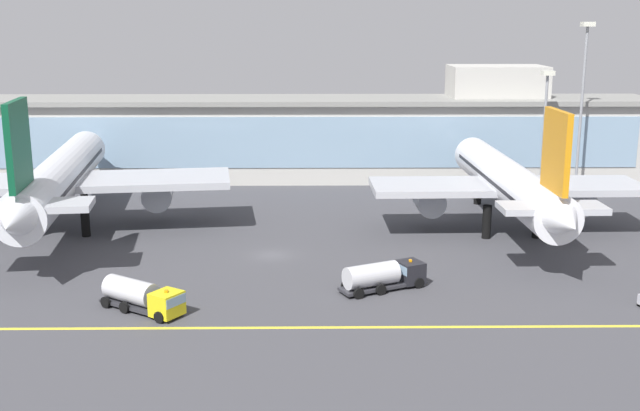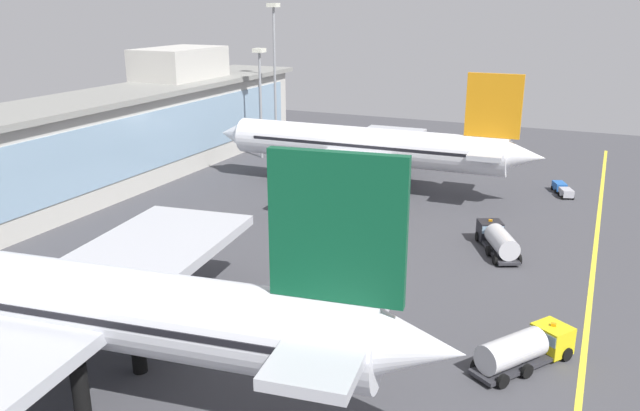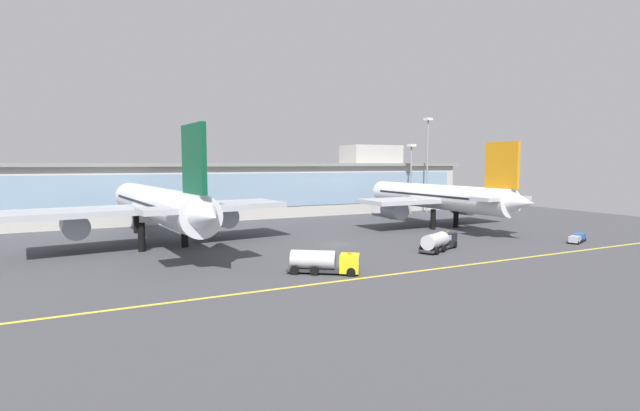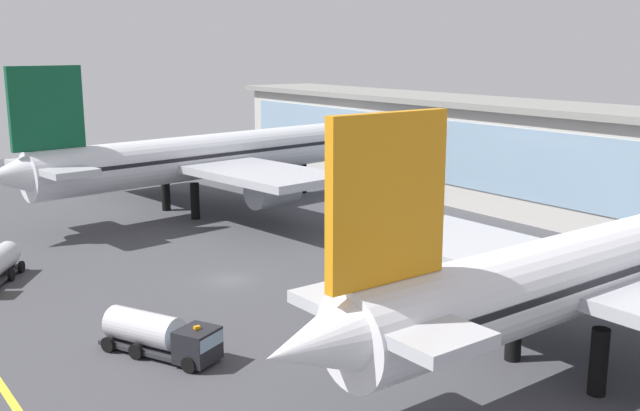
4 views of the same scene
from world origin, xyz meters
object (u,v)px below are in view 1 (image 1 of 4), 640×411
object	(u,v)px
baggage_tug_near	(144,296)
apron_light_mast_centre	(583,84)
airliner_near_right	(508,183)
airliner_near_left	(59,179)
fuel_tanker_truck	(385,275)
apron_light_mast_west	(545,111)

from	to	relation	value
baggage_tug_near	apron_light_mast_centre	bearing A→B (deg)	75.89
airliner_near_right	apron_light_mast_centre	xyz separation A→B (m)	(17.05, 24.06, 10.49)
airliner_near_left	apron_light_mast_centre	world-z (taller)	apron_light_mast_centre
airliner_near_left	fuel_tanker_truck	bearing A→B (deg)	-127.37
airliner_near_right	apron_light_mast_centre	world-z (taller)	apron_light_mast_centre
airliner_near_left	apron_light_mast_west	xyz separation A→B (m)	(68.62, 22.71, 6.01)
apron_light_mast_centre	airliner_near_right	bearing A→B (deg)	-125.32
airliner_near_right	baggage_tug_near	world-z (taller)	airliner_near_right
baggage_tug_near	apron_light_mast_west	bearing A→B (deg)	78.77
fuel_tanker_truck	apron_light_mast_west	distance (m)	55.39
fuel_tanker_truck	apron_light_mast_centre	distance (m)	59.53
airliner_near_left	airliner_near_right	xyz separation A→B (m)	(57.20, -1.25, -0.40)
airliner_near_left	apron_light_mast_centre	bearing A→B (deg)	-80.05
apron_light_mast_centre	fuel_tanker_truck	bearing A→B (deg)	-126.96
airliner_near_right	baggage_tug_near	size ratio (longest dim) A/B	5.56
apron_light_mast_centre	baggage_tug_near	bearing A→B (deg)	-138.03
apron_light_mast_centre	apron_light_mast_west	bearing A→B (deg)	-179.02
airliner_near_left	fuel_tanker_truck	xyz separation A→B (m)	(39.68, -23.13, -5.35)
airliner_near_right	baggage_tug_near	bearing A→B (deg)	123.29
apron_light_mast_west	apron_light_mast_centre	bearing A→B (deg)	0.98
baggage_tug_near	apron_light_mast_centre	world-z (taller)	apron_light_mast_centre
apron_light_mast_west	fuel_tanker_truck	bearing A→B (deg)	-122.26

